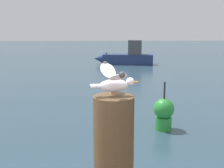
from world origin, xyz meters
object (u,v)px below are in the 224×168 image
seagull (114,80)px  channel_buoy (164,113)px  mooring_post (114,159)px  boat_navy (124,57)px

seagull → channel_buoy: seagull is taller
seagull → channel_buoy: 5.94m
mooring_post → channel_buoy: (1.68, 5.38, -1.22)m
seagull → channel_buoy: size_ratio=0.50×
boat_navy → channel_buoy: bearing=-91.1°
boat_navy → seagull: bearing=-95.6°
boat_navy → channel_buoy: (-0.27, -14.59, -0.07)m
mooring_post → boat_navy: mooring_post is taller
channel_buoy → boat_navy: bearing=88.9°
seagull → mooring_post: bearing=-171.5°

